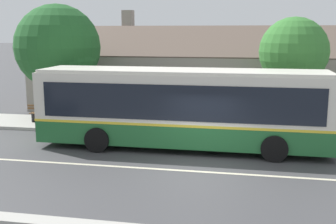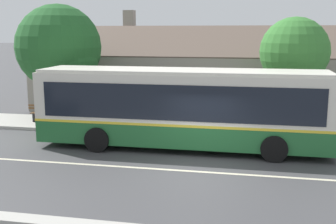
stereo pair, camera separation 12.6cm
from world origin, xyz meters
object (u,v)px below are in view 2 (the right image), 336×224
(bench_by_building, at_px, (48,114))
(street_tree_secondary, at_px, (61,51))
(transit_bus, at_px, (183,106))
(street_tree_primary, at_px, (294,52))

(bench_by_building, relative_size, street_tree_secondary, 0.30)
(transit_bus, bearing_deg, bench_by_building, 158.74)
(transit_bus, height_order, bench_by_building, transit_bus)
(bench_by_building, height_order, street_tree_primary, street_tree_primary)
(bench_by_building, bearing_deg, street_tree_primary, 5.68)
(transit_bus, xyz_separation_m, street_tree_secondary, (-7.01, 3.75, 2.02))
(transit_bus, height_order, street_tree_primary, street_tree_primary)
(bench_by_building, height_order, street_tree_secondary, street_tree_secondary)
(street_tree_primary, distance_m, street_tree_secondary, 11.68)
(transit_bus, bearing_deg, street_tree_primary, 41.54)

